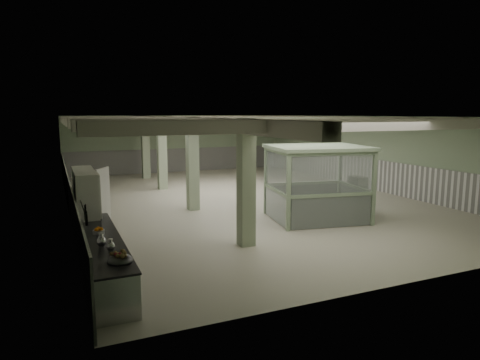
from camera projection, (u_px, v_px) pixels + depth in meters
name	position (u px, v px, depth m)	size (l,w,h in m)	color
floor	(241.00, 200.00, 18.68)	(20.00, 20.00, 0.00)	silver
ceiling	(241.00, 117.00, 18.13)	(14.00, 20.00, 0.02)	white
wall_back	(178.00, 144.00, 27.45)	(14.00, 0.02, 3.60)	#97AB89
wall_front	(426.00, 203.00, 9.36)	(14.00, 0.02, 3.60)	#97AB89
wall_left	(66.00, 167.00, 15.62)	(0.02, 20.00, 3.60)	#97AB89
wall_right	(370.00, 153.00, 21.19)	(0.02, 20.00, 3.60)	#97AB89
wainscot_left	(69.00, 195.00, 15.80)	(0.05, 19.90, 1.50)	white
wainscot_right	(369.00, 174.00, 21.34)	(0.05, 19.90, 1.50)	white
wainscot_back	(179.00, 160.00, 27.59)	(13.90, 0.05, 1.50)	white
girder	(184.00, 122.00, 17.17)	(0.45, 19.90, 0.40)	silver
beam_a	(355.00, 125.00, 11.37)	(13.90, 0.35, 0.32)	silver
beam_b	(304.00, 123.00, 13.63)	(13.90, 0.35, 0.32)	silver
beam_c	(268.00, 122.00, 15.89)	(13.90, 0.35, 0.32)	silver
beam_d	(241.00, 121.00, 18.16)	(13.90, 0.35, 0.32)	silver
beam_e	(220.00, 120.00, 20.42)	(13.90, 0.35, 0.32)	silver
beam_f	(203.00, 119.00, 22.68)	(13.90, 0.35, 0.32)	silver
beam_g	(189.00, 119.00, 24.94)	(13.90, 0.35, 0.32)	silver
column_a	(246.00, 183.00, 11.98)	(0.42, 0.42, 3.60)	#AABC97
column_b	(192.00, 164.00, 16.51)	(0.42, 0.42, 3.60)	#AABC97
column_c	(162.00, 153.00, 21.03)	(0.42, 0.42, 3.60)	#AABC97
column_d	(145.00, 147.00, 24.65)	(0.42, 0.42, 3.60)	#AABC97
hook_rail	(82.00, 206.00, 8.77)	(0.02, 0.02, 1.20)	black
pendant_front	(317.00, 135.00, 13.89)	(0.44, 0.44, 0.22)	#334130
pendant_mid	(247.00, 129.00, 18.86)	(0.44, 0.44, 0.22)	#334130
pendant_back	(209.00, 126.00, 23.39)	(0.44, 0.44, 0.22)	#334130
prep_counter	(102.00, 257.00, 9.84)	(0.89, 5.10, 0.91)	#B6B6BB
pitcher_near	(101.00, 240.00, 9.16)	(0.20, 0.23, 0.29)	#B6B6BB
pitcher_far	(111.00, 245.00, 8.87)	(0.17, 0.20, 0.26)	#B6B6BB
veg_colander	(120.00, 257.00, 8.18)	(0.49, 0.49, 0.22)	#3C3C41
orange_bowl	(99.00, 232.00, 10.11)	(0.27, 0.27, 0.10)	#B2B2B7
skillet_near	(86.00, 218.00, 8.67)	(0.31, 0.31, 0.04)	black
skillet_far	(85.00, 215.00, 8.90)	(0.24, 0.24, 0.03)	black
walkin_cooler	(87.00, 208.00, 12.27)	(0.96, 2.28, 2.09)	silver
guard_booth	(317.00, 170.00, 14.99)	(3.69, 3.29, 2.62)	#8CA382
filing_cabinet	(358.00, 194.00, 16.21)	(0.45, 0.64, 1.38)	#525547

